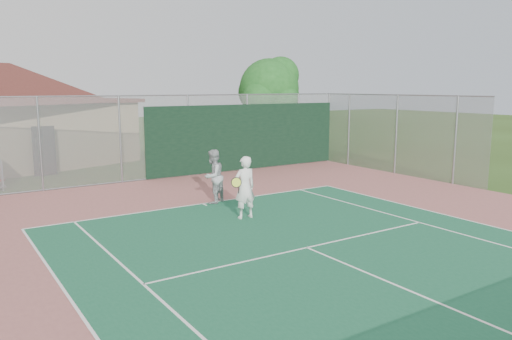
% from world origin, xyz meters
% --- Properties ---
extents(back_fence, '(20.08, 0.11, 3.53)m').
position_xyz_m(back_fence, '(2.11, 16.98, 1.67)').
color(back_fence, gray).
rests_on(back_fence, ground).
extents(side_fence_right, '(0.08, 9.00, 3.50)m').
position_xyz_m(side_fence_right, '(10.00, 12.50, 1.75)').
color(side_fence_right, gray).
rests_on(side_fence_right, ground).
extents(tree, '(3.96, 3.75, 5.52)m').
position_xyz_m(tree, '(8.89, 20.67, 3.63)').
color(tree, '#372014').
rests_on(tree, ground).
extents(player_white_front, '(0.99, 0.66, 1.84)m').
position_xyz_m(player_white_front, '(0.21, 9.56, 0.93)').
color(player_white_front, white).
rests_on(player_white_front, ground).
extents(player_grey_back, '(1.09, 1.02, 1.79)m').
position_xyz_m(player_grey_back, '(0.37, 11.80, 0.89)').
color(player_grey_back, '#A0A3A5').
rests_on(player_grey_back, ground).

